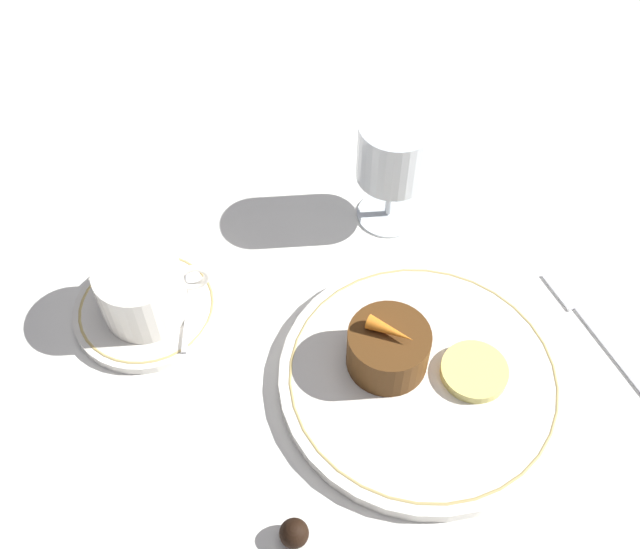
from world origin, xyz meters
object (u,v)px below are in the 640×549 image
dinner_plate (424,377)px  coffee_cup (142,290)px  dessert_cake (388,348)px  fork (589,322)px  wine_glass (394,157)px

dinner_plate → coffee_cup: (-0.24, 0.15, 0.04)m
dinner_plate → coffee_cup: coffee_cup is taller
coffee_cup → dessert_cake: (0.21, -0.13, -0.01)m
fork → dessert_cake: dessert_cake is taller
dinner_plate → dessert_cake: 0.05m
fork → dinner_plate: bearing=-174.6°
dessert_cake → coffee_cup: bearing=149.2°
wine_glass → fork: bearing=-52.9°
dinner_plate → wine_glass: (0.04, 0.21, 0.08)m
coffee_cup → dessert_cake: 0.25m
wine_glass → fork: size_ratio=0.72×
coffee_cup → fork: (0.43, -0.13, -0.04)m
coffee_cup → fork: 0.45m
dinner_plate → coffee_cup: bearing=148.4°
dessert_cake → dinner_plate: bearing=-36.8°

